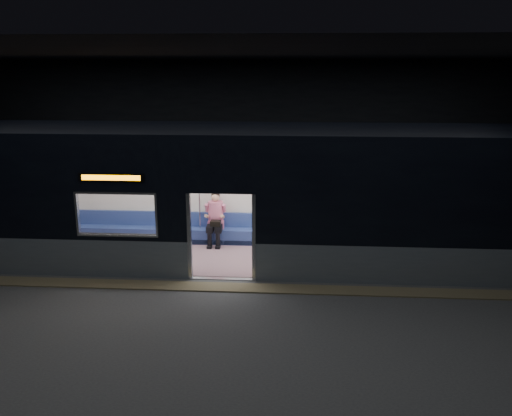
# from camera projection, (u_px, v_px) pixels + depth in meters

# --- Properties ---
(station_floor) EXTENTS (24.00, 14.00, 0.01)m
(station_floor) POSITION_uv_depth(u_px,v_px,m) (216.00, 298.00, 11.56)
(station_floor) COLOR #47494C
(station_floor) RESTS_ON ground
(station_envelope) EXTENTS (24.00, 14.00, 5.00)m
(station_envelope) POSITION_uv_depth(u_px,v_px,m) (212.00, 126.00, 10.63)
(station_envelope) COLOR black
(station_envelope) RESTS_ON station_floor
(tactile_strip) EXTENTS (22.80, 0.50, 0.03)m
(tactile_strip) POSITION_uv_depth(u_px,v_px,m) (219.00, 287.00, 12.09)
(tactile_strip) COLOR #8C7F59
(tactile_strip) RESTS_ON station_floor
(metro_car) EXTENTS (18.00, 3.04, 3.35)m
(metro_car) POSITION_uv_depth(u_px,v_px,m) (229.00, 188.00, 13.55)
(metro_car) COLOR gray
(metro_car) RESTS_ON station_floor
(passenger) EXTENTS (0.46, 0.76, 1.46)m
(passenger) POSITION_uv_depth(u_px,v_px,m) (215.00, 216.00, 14.80)
(passenger) COLOR black
(passenger) RESTS_ON metro_car
(handbag) EXTENTS (0.34, 0.32, 0.14)m
(handbag) POSITION_uv_depth(u_px,v_px,m) (216.00, 223.00, 14.60)
(handbag) COLOR black
(handbag) RESTS_ON passenger
(transit_map) EXTENTS (0.89, 0.03, 0.58)m
(transit_map) POSITION_uv_depth(u_px,v_px,m) (419.00, 195.00, 14.57)
(transit_map) COLOR white
(transit_map) RESTS_ON metro_car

